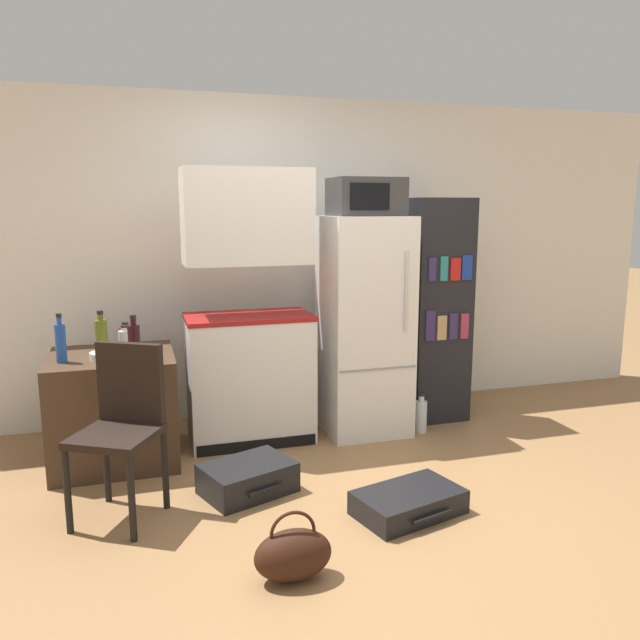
% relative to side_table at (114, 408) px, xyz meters
% --- Properties ---
extents(ground_plane, '(24.00, 24.00, 0.00)m').
position_rel_side_table_xyz_m(ground_plane, '(1.35, -1.24, -0.36)').
color(ground_plane, olive).
extents(wall_back, '(6.40, 0.10, 2.51)m').
position_rel_side_table_xyz_m(wall_back, '(1.55, 0.76, 0.90)').
color(wall_back, white).
rests_on(wall_back, ground_plane).
extents(side_table, '(0.79, 0.73, 0.72)m').
position_rel_side_table_xyz_m(side_table, '(0.00, 0.00, 0.00)').
color(side_table, '#422D1E').
rests_on(side_table, ground_plane).
extents(kitchen_hutch, '(0.89, 0.49, 1.93)m').
position_rel_side_table_xyz_m(kitchen_hutch, '(0.93, 0.12, 0.53)').
color(kitchen_hutch, white).
rests_on(kitchen_hutch, ground_plane).
extents(refrigerator, '(0.60, 0.60, 1.61)m').
position_rel_side_table_xyz_m(refrigerator, '(1.79, 0.08, 0.44)').
color(refrigerator, white).
rests_on(refrigerator, ground_plane).
extents(microwave, '(0.49, 0.39, 0.27)m').
position_rel_side_table_xyz_m(microwave, '(1.79, 0.08, 1.38)').
color(microwave, '#333333').
rests_on(microwave, refrigerator).
extents(bookshelf, '(0.46, 0.38, 1.74)m').
position_rel_side_table_xyz_m(bookshelf, '(2.43, 0.18, 0.51)').
color(bookshelf, black).
rests_on(bookshelf, ground_plane).
extents(bottle_olive_oil, '(0.08, 0.08, 0.29)m').
position_rel_side_table_xyz_m(bottle_olive_oil, '(-0.05, 0.05, 0.48)').
color(bottle_olive_oil, '#566619').
rests_on(bottle_olive_oil, side_table).
extents(bottle_ketchup_red, '(0.09, 0.09, 0.17)m').
position_rel_side_table_xyz_m(bottle_ketchup_red, '(0.10, 0.23, 0.43)').
color(bottle_ketchup_red, '#AD1914').
rests_on(bottle_ketchup_red, side_table).
extents(bottle_clear_short, '(0.08, 0.08, 0.17)m').
position_rel_side_table_xyz_m(bottle_clear_short, '(0.09, 0.11, 0.43)').
color(bottle_clear_short, silver).
rests_on(bottle_clear_short, side_table).
extents(bottle_blue_soda, '(0.06, 0.06, 0.31)m').
position_rel_side_table_xyz_m(bottle_blue_soda, '(-0.28, -0.12, 0.49)').
color(bottle_blue_soda, '#1E47A3').
rests_on(bottle_blue_soda, side_table).
extents(bottle_wine_dark, '(0.08, 0.08, 0.29)m').
position_rel_side_table_xyz_m(bottle_wine_dark, '(0.15, -0.22, 0.48)').
color(bottle_wine_dark, black).
rests_on(bottle_wine_dark, side_table).
extents(bowl, '(0.17, 0.17, 0.05)m').
position_rel_side_table_xyz_m(bowl, '(-0.04, -0.12, 0.39)').
color(bowl, silver).
rests_on(bowl, side_table).
extents(chair, '(0.55, 0.55, 0.94)m').
position_rel_side_table_xyz_m(chair, '(0.08, -0.78, 0.20)').
color(chair, black).
rests_on(chair, ground_plane).
extents(suitcase_large_flat, '(0.60, 0.52, 0.18)m').
position_rel_side_table_xyz_m(suitcase_large_flat, '(0.75, -0.73, -0.27)').
color(suitcase_large_flat, black).
rests_on(suitcase_large_flat, ground_plane).
extents(suitcase_small_flat, '(0.65, 0.49, 0.13)m').
position_rel_side_table_xyz_m(suitcase_small_flat, '(1.56, -1.24, -0.30)').
color(suitcase_small_flat, black).
rests_on(suitcase_small_flat, ground_plane).
extents(handbag, '(0.36, 0.20, 0.33)m').
position_rel_side_table_xyz_m(handbag, '(0.79, -1.66, -0.24)').
color(handbag, '#33190F').
rests_on(handbag, ground_plane).
extents(water_bottle_front, '(0.09, 0.09, 0.31)m').
position_rel_side_table_xyz_m(water_bottle_front, '(2.18, -0.11, -0.23)').
color(water_bottle_front, silver).
rests_on(water_bottle_front, ground_plane).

